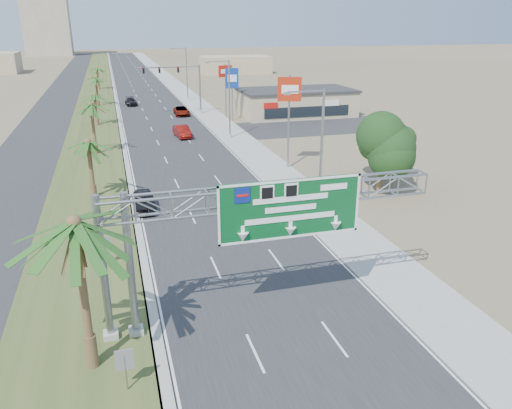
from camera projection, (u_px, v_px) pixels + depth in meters
The scene contains 29 objects.
road at pixel (142, 88), 116.61m from camera, with size 12.00×300.00×0.02m, color #28282B.
sidewalk_right at pixel (178, 87), 118.82m from camera, with size 4.00×300.00×0.10m, color #9E9B93.
median_grass at pixel (97, 90), 113.97m from camera, with size 7.00×300.00×0.12m, color #3A4E22.
opposing_road at pixel (65, 91), 112.16m from camera, with size 8.00×300.00×0.02m, color #28282B.
sign_gantry at pixel (257, 208), 23.97m from camera, with size 16.75×1.24×7.50m.
palm_near at pixel (74, 224), 19.81m from camera, with size 5.70×5.70×8.35m.
palm_row_b at pixel (88, 143), 42.08m from camera, with size 3.99×3.99×5.95m.
palm_row_c at pixel (91, 105), 56.25m from camera, with size 3.99×3.99×6.75m.
palm_row_d at pixel (94, 96), 72.92m from camera, with size 3.99×3.99×5.45m.
palm_row_e at pixel (96, 78), 89.83m from camera, with size 3.99×3.99×6.15m.
palm_row_f at pixel (97, 68), 112.51m from camera, with size 3.99×3.99×5.75m.
streetlight_near at pixel (319, 160), 37.52m from camera, with size 3.27×0.44×10.00m.
streetlight_mid at pixel (228, 103), 64.58m from camera, with size 3.27×0.44×10.00m.
streetlight_far at pixel (186, 76), 97.06m from camera, with size 3.27×0.44×10.00m.
signal_mast at pixel (188, 85), 81.99m from camera, with size 10.28×0.71×8.00m.
store_building at pixel (296, 103), 81.98m from camera, with size 18.00×10.00×4.00m, color tan.
oak_near at pixel (383, 144), 43.20m from camera, with size 4.50×4.50×6.80m.
oak_far at pixel (389, 140), 47.84m from camera, with size 3.50×3.50×5.60m.
median_signback_a at pixel (125, 363), 20.25m from camera, with size 0.75×0.08×2.08m.
median_signback_b at pixel (105, 246), 30.89m from camera, with size 0.75×0.08×2.08m.
tower_distant at pixel (46, 16), 228.53m from camera, with size 20.00×16.00×35.00m, color tan.
building_distant_right at pixel (235, 65), 150.66m from camera, with size 20.00×12.00×5.00m, color tan.
car_left_lane at pixel (144, 201), 40.70m from camera, with size 1.79×4.44×1.51m, color black.
car_mid_lane at pixel (182, 132), 66.51m from camera, with size 1.65×4.74×1.56m, color #690C09.
car_right_lane at pixel (182, 111), 82.32m from camera, with size 2.31×5.01×1.39m, color gray.
car_far at pixel (131, 102), 92.30m from camera, with size 1.90×4.66×1.35m, color black.
pole_sign_red_near at pixel (289, 95), 50.16m from camera, with size 2.38×1.00×9.57m.
pole_sign_blue at pixel (232, 81), 76.11m from camera, with size 2.02×0.50×8.18m.
pole_sign_red_far at pixel (225, 76), 78.27m from camera, with size 2.22×0.57×8.39m.
Camera 1 is at (-7.36, -11.63, 14.45)m, focal length 35.00 mm.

